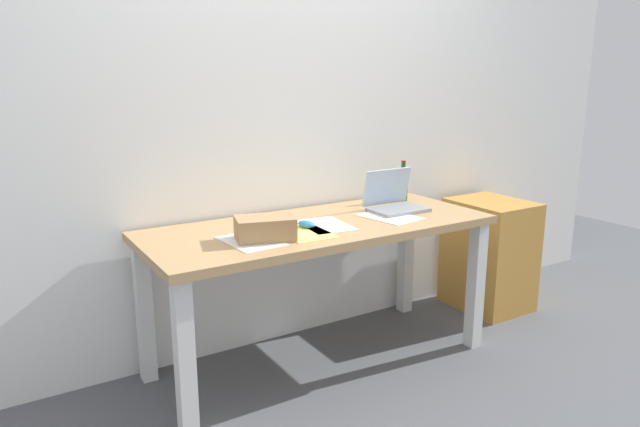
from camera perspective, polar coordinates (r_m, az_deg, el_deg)
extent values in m
plane|color=#515459|center=(3.08, 0.00, -14.39)|extent=(8.00, 8.00, 0.00)
cube|color=white|center=(3.08, -4.08, 10.83)|extent=(5.20, 0.08, 2.60)
cube|color=tan|center=(2.82, 0.00, -1.38)|extent=(1.73, 0.70, 0.04)
cube|color=silver|center=(2.39, -13.22, -14.14)|extent=(0.07, 0.07, 0.70)
cube|color=silver|center=(3.21, 15.15, -6.88)|extent=(0.07, 0.07, 0.70)
cube|color=silver|center=(2.89, -16.98, -9.33)|extent=(0.07, 0.07, 0.70)
cube|color=silver|center=(3.60, 8.48, -4.29)|extent=(0.07, 0.07, 0.70)
cube|color=gray|center=(3.09, 7.78, 0.36)|extent=(0.29, 0.20, 0.02)
cube|color=silver|center=(3.14, 6.62, 2.66)|extent=(0.29, 0.05, 0.20)
cylinder|color=#1E5123|center=(3.35, 8.19, 2.62)|extent=(0.06, 0.06, 0.16)
cylinder|color=#1E5123|center=(3.33, 8.25, 4.51)|extent=(0.02, 0.02, 0.07)
cylinder|color=#B21E19|center=(3.33, 8.27, 5.14)|extent=(0.03, 0.03, 0.01)
ellipsoid|color=#338CC6|center=(2.73, -1.33, -1.07)|extent=(0.08, 0.11, 0.03)
cube|color=tan|center=(2.54, -5.47, -1.47)|extent=(0.29, 0.23, 0.10)
cube|color=white|center=(2.78, 0.45, -1.17)|extent=(0.24, 0.32, 0.00)
cube|color=#F4E06B|center=(2.65, -1.56, -1.91)|extent=(0.22, 0.30, 0.00)
cube|color=white|center=(2.96, 6.89, -0.31)|extent=(0.26, 0.33, 0.00)
cube|color=white|center=(2.53, -6.85, -2.73)|extent=(0.23, 0.31, 0.00)
cube|color=#C68938|center=(3.79, 16.39, -3.89)|extent=(0.40, 0.48, 0.69)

